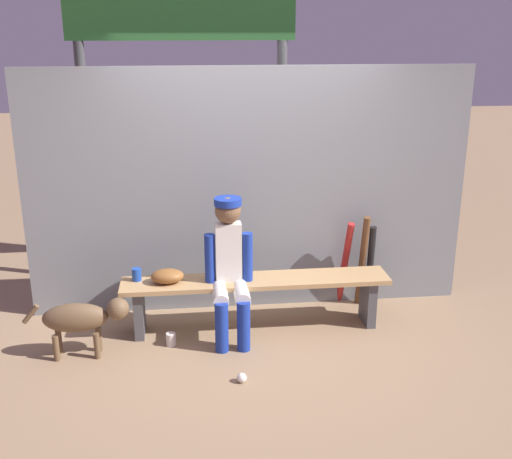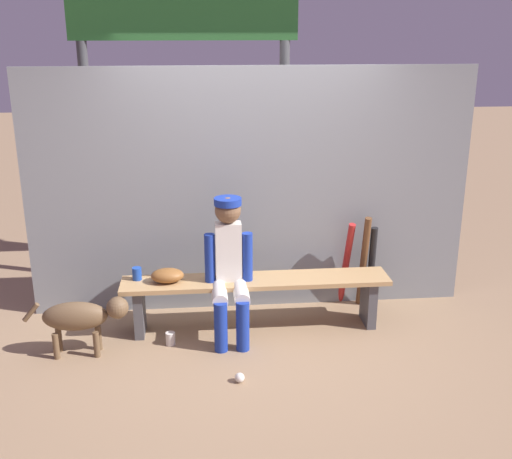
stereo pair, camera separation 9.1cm
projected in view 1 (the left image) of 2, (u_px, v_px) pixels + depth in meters
name	position (u px, v px, depth m)	size (l,w,h in m)	color
ground_plane	(256.00, 328.00, 5.55)	(30.00, 30.00, 0.00)	#937556
chainlink_fence	(250.00, 192.00, 5.66)	(4.03, 0.03, 2.24)	gray
dugout_bench	(256.00, 290.00, 5.43)	(2.33, 0.36, 0.47)	tan
player_seated	(230.00, 264.00, 5.21)	(0.41, 0.55, 1.21)	silver
baseball_glove	(167.00, 276.00, 5.30)	(0.28, 0.20, 0.12)	brown
bat_aluminum_red	(345.00, 263.00, 5.89)	(0.06, 0.06, 0.86)	#B22323
bat_wood_dark	(362.00, 261.00, 5.84)	(0.06, 0.06, 0.91)	brown
bat_aluminum_black	(370.00, 266.00, 5.87)	(0.06, 0.06, 0.80)	black
baseball	(242.00, 378.00, 4.69)	(0.07, 0.07, 0.07)	white
cup_on_ground	(171.00, 339.00, 5.22)	(0.08, 0.08, 0.11)	silver
cup_on_bench	(137.00, 274.00, 5.35)	(0.08, 0.08, 0.11)	#1E47AD
scoreboard	(187.00, 23.00, 5.91)	(2.46, 0.27, 3.64)	#3F3F42
dog	(83.00, 318.00, 4.98)	(0.84, 0.20, 0.49)	brown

